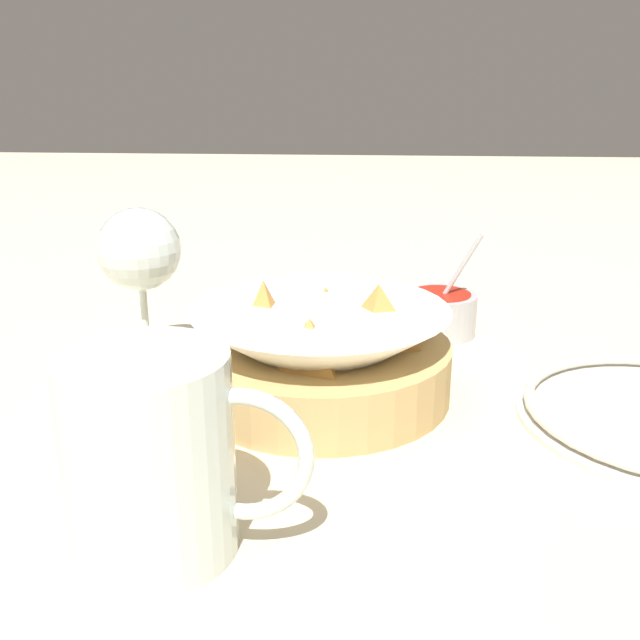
{
  "coord_description": "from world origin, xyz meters",
  "views": [
    {
      "loc": [
        0.05,
        -0.53,
        0.26
      ],
      "look_at": [
        0.01,
        0.02,
        0.07
      ],
      "focal_mm": 40.0,
      "sensor_mm": 36.0,
      "label": 1
    }
  ],
  "objects_px": {
    "sauce_cup": "(440,311)",
    "wine_glass": "(140,256)",
    "food_basket": "(320,354)",
    "beer_mug": "(153,463)"
  },
  "relations": [
    {
      "from": "sauce_cup",
      "to": "wine_glass",
      "type": "height_order",
      "value": "wine_glass"
    },
    {
      "from": "food_basket",
      "to": "wine_glass",
      "type": "distance_m",
      "value": 0.19
    },
    {
      "from": "food_basket",
      "to": "beer_mug",
      "type": "xyz_separation_m",
      "value": [
        -0.08,
        -0.22,
        0.02
      ]
    },
    {
      "from": "sauce_cup",
      "to": "wine_glass",
      "type": "relative_size",
      "value": 0.73
    },
    {
      "from": "sauce_cup",
      "to": "beer_mug",
      "type": "xyz_separation_m",
      "value": [
        -0.19,
        -0.38,
        0.03
      ]
    },
    {
      "from": "wine_glass",
      "to": "beer_mug",
      "type": "relative_size",
      "value": 1.06
    },
    {
      "from": "sauce_cup",
      "to": "beer_mug",
      "type": "height_order",
      "value": "beer_mug"
    },
    {
      "from": "food_basket",
      "to": "wine_glass",
      "type": "height_order",
      "value": "wine_glass"
    },
    {
      "from": "food_basket",
      "to": "sauce_cup",
      "type": "relative_size",
      "value": 2.03
    },
    {
      "from": "food_basket",
      "to": "sauce_cup",
      "type": "bearing_deg",
      "value": 55.04
    }
  ]
}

